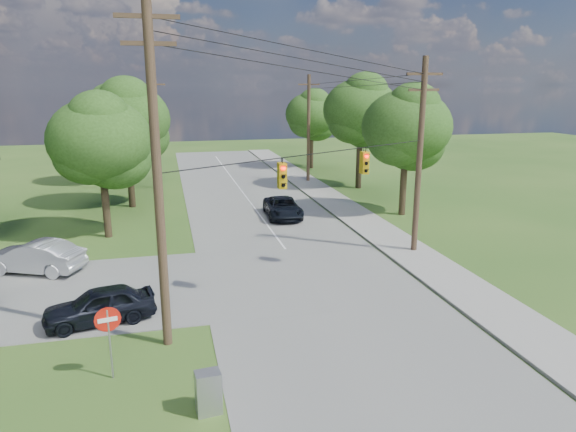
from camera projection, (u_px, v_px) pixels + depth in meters
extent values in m
plane|color=#2B521B|center=(294.00, 334.00, 19.16)|extent=(140.00, 140.00, 0.00)
cube|color=gray|center=(309.00, 281.00, 24.32)|extent=(10.00, 100.00, 0.03)
cube|color=gray|center=(437.00, 269.00, 25.82)|extent=(2.60, 100.00, 0.12)
cylinder|color=#4F3929|center=(158.00, 180.00, 17.02)|extent=(0.32, 0.32, 12.00)
cube|color=#4F3929|center=(147.00, 16.00, 15.76)|extent=(2.00, 0.12, 0.14)
cube|color=#4F3929|center=(149.00, 43.00, 15.96)|extent=(1.70, 0.12, 0.14)
cylinder|color=#4F3929|center=(419.00, 158.00, 27.40)|extent=(0.32, 0.32, 10.50)
cube|color=#4F3929|center=(425.00, 74.00, 26.32)|extent=(2.00, 0.12, 0.14)
cube|color=#4F3929|center=(424.00, 90.00, 26.52)|extent=(1.70, 0.12, 0.14)
cylinder|color=#4F3929|center=(309.00, 129.00, 48.20)|extent=(0.32, 0.32, 10.00)
cube|color=#4F3929|center=(309.00, 84.00, 47.18)|extent=(2.00, 0.12, 0.14)
cylinder|color=#4F3929|center=(156.00, 132.00, 45.08)|extent=(0.32, 0.32, 10.00)
cube|color=#4F3929|center=(153.00, 84.00, 44.06)|extent=(2.00, 0.12, 0.14)
cylinder|color=black|center=(321.00, 52.00, 21.04)|extent=(13.52, 7.63, 1.53)
cylinder|color=black|center=(321.00, 62.00, 21.14)|extent=(13.52, 7.63, 1.53)
cylinder|color=black|center=(320.00, 72.00, 21.24)|extent=(13.52, 7.63, 1.53)
cylinder|color=black|center=(350.00, 81.00, 36.75)|extent=(0.03, 22.00, 0.53)
cylinder|color=black|center=(152.00, 66.00, 29.91)|extent=(0.43, 29.60, 2.03)
cylinder|color=black|center=(350.00, 86.00, 36.85)|extent=(0.03, 22.00, 0.53)
cylinder|color=black|center=(152.00, 73.00, 30.01)|extent=(0.43, 29.60, 2.03)
cylinder|color=black|center=(319.00, 153.00, 22.07)|extent=(13.52, 7.63, 0.04)
cube|color=#CA9E0B|center=(283.00, 176.00, 20.71)|extent=(0.32, 0.22, 1.05)
sphere|color=#FF0C05|center=(283.00, 168.00, 20.49)|extent=(0.17, 0.17, 0.17)
cube|color=#CA9E0B|center=(281.00, 175.00, 20.94)|extent=(0.32, 0.22, 1.05)
sphere|color=#FF0C05|center=(281.00, 166.00, 20.98)|extent=(0.17, 0.17, 0.17)
cube|color=#CA9E0B|center=(365.00, 163.00, 24.18)|extent=(0.32, 0.22, 1.05)
sphere|color=#FF0C05|center=(367.00, 156.00, 23.96)|extent=(0.17, 0.17, 0.17)
cube|color=#CA9E0B|center=(363.00, 162.00, 24.40)|extent=(0.32, 0.22, 1.05)
sphere|color=#FF0C05|center=(363.00, 155.00, 24.45)|extent=(0.17, 0.17, 0.17)
cylinder|color=#3B2E1D|center=(107.00, 212.00, 31.11)|extent=(0.45, 0.45, 3.15)
ellipsoid|color=#234514|center=(100.00, 140.00, 30.03)|extent=(6.00, 6.00, 4.92)
cylinder|color=#3B2E1D|center=(131.00, 184.00, 38.84)|extent=(0.50, 0.50, 3.50)
ellipsoid|color=#234514|center=(126.00, 119.00, 37.63)|extent=(6.40, 6.40, 5.25)
cylinder|color=#3B2E1D|center=(115.00, 167.00, 47.83)|extent=(0.48, 0.47, 3.32)
ellipsoid|color=#234514|center=(111.00, 116.00, 46.69)|extent=(6.00, 6.00, 4.92)
cylinder|color=#3B2E1D|center=(403.00, 192.00, 36.53)|extent=(0.48, 0.48, 3.32)
ellipsoid|color=#234514|center=(407.00, 126.00, 35.39)|extent=(6.20, 6.20, 5.08)
cylinder|color=#3B2E1D|center=(359.00, 168.00, 46.02)|extent=(0.52, 0.52, 3.67)
ellipsoid|color=#234514|center=(361.00, 110.00, 44.76)|extent=(6.60, 6.60, 5.41)
cylinder|color=#3B2E1D|center=(311.00, 154.00, 57.17)|extent=(0.45, 0.45, 3.15)
ellipsoid|color=#234514|center=(312.00, 114.00, 56.09)|extent=(5.80, 5.80, 4.76)
imported|color=black|center=(100.00, 305.00, 19.92)|extent=(4.44, 2.51, 1.42)
imported|color=#A6A9AD|center=(34.00, 257.00, 25.28)|extent=(5.08, 3.47, 1.59)
imported|color=black|center=(283.00, 207.00, 35.94)|extent=(2.53, 5.06, 1.37)
cube|color=#929497|center=(208.00, 392.00, 14.45)|extent=(0.75, 0.58, 1.27)
cylinder|color=#929497|center=(110.00, 344.00, 16.04)|extent=(0.06, 0.06, 2.34)
cylinder|color=red|center=(108.00, 319.00, 15.82)|extent=(0.80, 0.20, 0.81)
cube|color=white|center=(108.00, 320.00, 15.80)|extent=(0.58, 0.15, 0.14)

